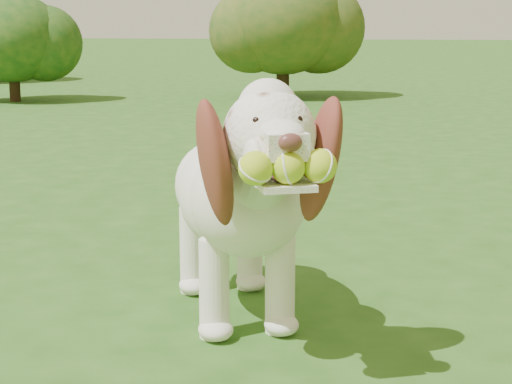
# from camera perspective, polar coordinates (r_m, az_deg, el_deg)

# --- Properties ---
(ground) EXTENTS (80.00, 80.00, 0.00)m
(ground) POSITION_cam_1_polar(r_m,az_deg,el_deg) (3.48, 9.41, -5.70)
(ground) COLOR #254E16
(ground) RESTS_ON ground
(dog) EXTENTS (0.78, 1.27, 0.86)m
(dog) POSITION_cam_1_polar(r_m,az_deg,el_deg) (2.85, -1.14, 0.11)
(dog) COLOR white
(dog) RESTS_ON ground
(shrub_a) EXTENTS (1.29, 1.29, 1.34)m
(shrub_a) POSITION_cam_1_polar(r_m,az_deg,el_deg) (11.15, -15.96, 9.86)
(shrub_a) COLOR #382314
(shrub_a) RESTS_ON ground
(shrub_b) EXTENTS (1.62, 1.62, 1.68)m
(shrub_b) POSITION_cam_1_polar(r_m,az_deg,el_deg) (11.23, 1.82, 11.32)
(shrub_b) COLOR #382314
(shrub_b) RESTS_ON ground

